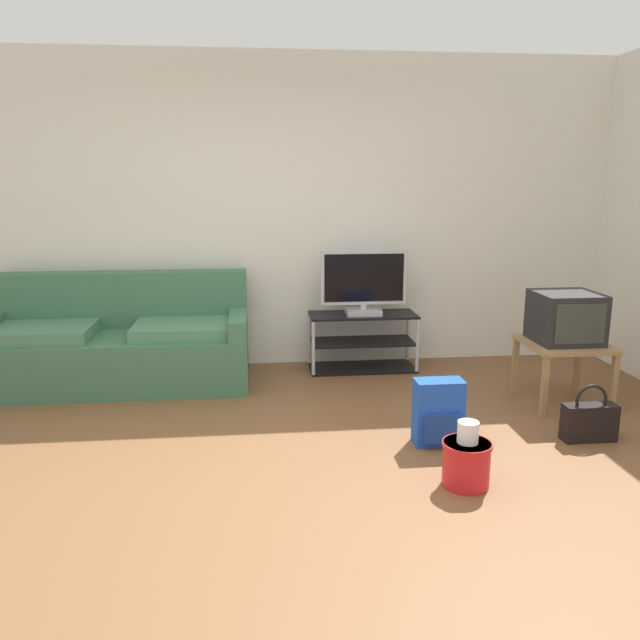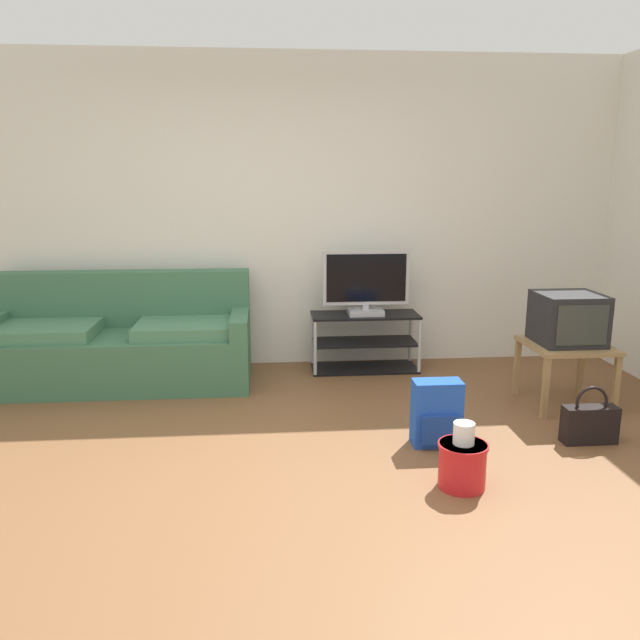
# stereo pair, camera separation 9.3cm
# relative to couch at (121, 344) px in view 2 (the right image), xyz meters

# --- Properties ---
(ground_plane) EXTENTS (9.00, 9.80, 0.02)m
(ground_plane) POSITION_rel_couch_xyz_m (1.32, -1.94, -0.34)
(ground_plane) COLOR brown
(wall_back) EXTENTS (9.00, 0.10, 2.70)m
(wall_back) POSITION_rel_couch_xyz_m (1.32, 0.51, 1.02)
(wall_back) COLOR silver
(wall_back) RESTS_ON ground_plane
(couch) EXTENTS (2.10, 0.82, 0.89)m
(couch) POSITION_rel_couch_xyz_m (0.00, 0.00, 0.00)
(couch) COLOR #3D6B4C
(couch) RESTS_ON ground_plane
(tv_stand) EXTENTS (0.93, 0.39, 0.50)m
(tv_stand) POSITION_rel_couch_xyz_m (2.05, 0.19, -0.08)
(tv_stand) COLOR black
(tv_stand) RESTS_ON ground_plane
(flat_tv) EXTENTS (0.74, 0.22, 0.56)m
(flat_tv) POSITION_rel_couch_xyz_m (2.05, 0.17, 0.45)
(flat_tv) COLOR #B2B2B7
(flat_tv) RESTS_ON tv_stand
(side_table) EXTENTS (0.58, 0.58, 0.47)m
(side_table) POSITION_rel_couch_xyz_m (3.39, -0.82, 0.07)
(side_table) COLOR #9E7A4C
(side_table) RESTS_ON ground_plane
(crt_tv) EXTENTS (0.45, 0.44, 0.37)m
(crt_tv) POSITION_rel_couch_xyz_m (3.39, -0.80, 0.33)
(crt_tv) COLOR #232326
(crt_tv) RESTS_ON side_table
(backpack) EXTENTS (0.30, 0.24, 0.42)m
(backpack) POSITION_rel_couch_xyz_m (2.26, -1.45, -0.12)
(backpack) COLOR blue
(backpack) RESTS_ON ground_plane
(handbag) EXTENTS (0.34, 0.12, 0.38)m
(handbag) POSITION_rel_couch_xyz_m (3.24, -1.51, -0.20)
(handbag) COLOR black
(handbag) RESTS_ON ground_plane
(cleaning_bucket) EXTENTS (0.27, 0.27, 0.37)m
(cleaning_bucket) POSITION_rel_couch_xyz_m (2.25, -2.02, -0.18)
(cleaning_bucket) COLOR red
(cleaning_bucket) RESTS_ON ground_plane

